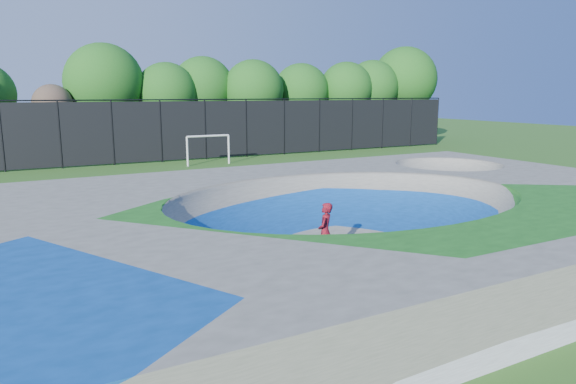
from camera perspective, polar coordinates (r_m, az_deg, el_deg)
name	(u,v)px	position (r m, az deg, el deg)	size (l,w,h in m)	color
ground	(349,244)	(15.45, 6.79, -5.72)	(120.00, 120.00, 0.00)	#295818
skate_deck	(350,219)	(15.26, 6.86, -3.02)	(22.00, 14.00, 1.50)	gray
skater	(325,232)	(13.67, 4.15, -4.45)	(0.57, 0.38, 1.58)	red
skateboard	(325,259)	(13.89, 4.11, -7.49)	(0.78, 0.22, 0.05)	black
soccer_goal	(208,144)	(32.38, -8.85, 5.26)	(2.83, 0.12, 1.86)	silver
fence	(161,130)	(34.24, -13.94, 6.73)	(48.09, 0.09, 4.04)	black
treeline	(160,86)	(39.25, -14.03, 11.36)	(52.87, 7.85, 8.57)	#403120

